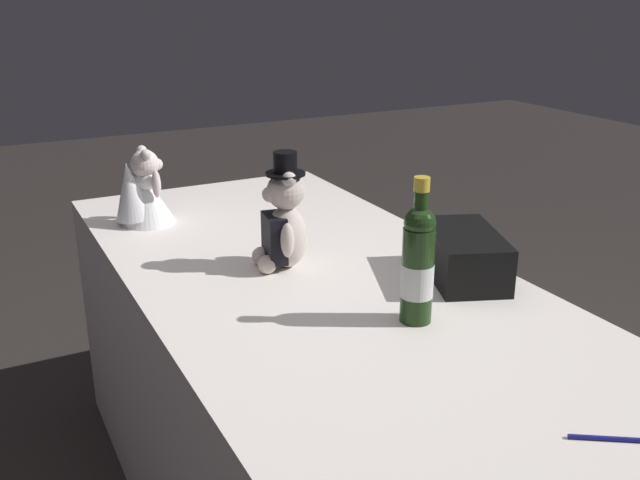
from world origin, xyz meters
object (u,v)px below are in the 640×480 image
at_px(signing_pen, 613,439).
at_px(gift_case_black, 464,255).
at_px(teddy_bear_groom, 283,222).
at_px(champagne_bottle, 418,263).
at_px(teddy_bear_bride, 142,192).

bearing_deg(signing_pen, gift_case_black, 162.33).
relative_size(teddy_bear_groom, gift_case_black, 0.92).
bearing_deg(teddy_bear_groom, champagne_bottle, 16.59).
bearing_deg(signing_pen, teddy_bear_bride, -164.83).
height_order(teddy_bear_bride, gift_case_black, teddy_bear_bride).
bearing_deg(teddy_bear_groom, signing_pen, 9.76).
bearing_deg(gift_case_black, teddy_bear_bride, -142.58).
relative_size(teddy_bear_bride, gift_case_black, 0.72).
xyz_separation_m(teddy_bear_groom, gift_case_black, (0.27, 0.37, -0.06)).
relative_size(champagne_bottle, signing_pen, 2.68).
xyz_separation_m(signing_pen, gift_case_black, (-0.66, 0.21, 0.06)).
relative_size(teddy_bear_groom, champagne_bottle, 0.94).
xyz_separation_m(teddy_bear_bride, signing_pen, (1.45, 0.39, -0.10)).
height_order(signing_pen, gift_case_black, gift_case_black).
distance_m(teddy_bear_bride, gift_case_black, 0.99).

